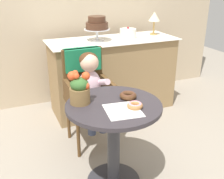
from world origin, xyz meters
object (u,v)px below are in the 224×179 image
(seated_child, at_px, (91,83))
(tiered_cake_stand, at_px, (97,25))
(wicker_chair, at_px, (86,82))
(donut_mid, at_px, (128,95))
(cafe_table, at_px, (114,129))
(table_lamp, at_px, (154,18))
(donut_front, at_px, (135,105))
(flower_vase, at_px, (80,88))
(round_layer_cake, at_px, (128,33))

(seated_child, height_order, tiered_cake_stand, tiered_cake_stand)
(wicker_chair, relative_size, donut_mid, 7.25)
(cafe_table, xyz_separation_m, table_lamp, (1.14, 1.36, 0.61))
(donut_front, bearing_deg, table_lamp, 55.13)
(cafe_table, height_order, tiered_cake_stand, tiered_cake_stand)
(flower_vase, relative_size, tiered_cake_stand, 0.82)
(donut_front, relative_size, round_layer_cake, 0.58)
(seated_child, relative_size, round_layer_cake, 3.66)
(cafe_table, distance_m, donut_mid, 0.28)
(tiered_cake_stand, bearing_deg, round_layer_cake, -1.31)
(cafe_table, bearing_deg, flower_vase, 152.78)
(flower_vase, bearing_deg, seated_child, 62.28)
(donut_front, bearing_deg, tiered_cake_stand, 80.51)
(tiered_cake_stand, bearing_deg, cafe_table, -105.09)
(wicker_chair, xyz_separation_m, donut_front, (0.10, -0.84, 0.10))
(wicker_chair, height_order, donut_front, wicker_chair)
(wicker_chair, distance_m, donut_front, 0.86)
(seated_child, bearing_deg, table_lamp, 35.01)
(seated_child, xyz_separation_m, donut_front, (0.10, -0.69, 0.06))
(round_layer_cake, bearing_deg, flower_vase, -129.42)
(wicker_chair, xyz_separation_m, donut_mid, (0.13, -0.67, 0.10))
(flower_vase, height_order, tiered_cake_stand, tiered_cake_stand)
(cafe_table, bearing_deg, round_layer_cake, 60.03)
(donut_mid, xyz_separation_m, round_layer_cake, (0.60, 1.24, 0.21))
(round_layer_cake, bearing_deg, seated_child, -135.21)
(round_layer_cake, bearing_deg, donut_mid, -115.88)
(donut_front, xyz_separation_m, table_lamp, (1.03, 1.48, 0.37))
(cafe_table, relative_size, seated_child, 0.99)
(wicker_chair, relative_size, table_lamp, 3.35)
(cafe_table, distance_m, seated_child, 0.59)
(cafe_table, distance_m, tiered_cake_stand, 1.47)
(cafe_table, xyz_separation_m, wicker_chair, (0.02, 0.72, 0.13))
(flower_vase, xyz_separation_m, table_lamp, (1.37, 1.24, 0.28))
(donut_mid, height_order, table_lamp, table_lamp)
(cafe_table, relative_size, round_layer_cake, 3.63)
(seated_child, bearing_deg, round_layer_cake, 44.79)
(donut_mid, relative_size, tiered_cake_stand, 0.44)
(cafe_table, relative_size, donut_mid, 5.47)
(donut_mid, distance_m, round_layer_cake, 1.40)
(wicker_chair, bearing_deg, donut_mid, -75.04)
(wicker_chair, xyz_separation_m, seated_child, (0.00, -0.16, 0.04))
(seated_child, distance_m, table_lamp, 1.45)
(wicker_chair, distance_m, table_lamp, 1.38)
(flower_vase, relative_size, table_lamp, 0.86)
(wicker_chair, bearing_deg, cafe_table, -86.95)
(wicker_chair, relative_size, flower_vase, 3.88)
(donut_front, distance_m, donut_mid, 0.17)
(donut_mid, relative_size, round_layer_cake, 0.66)
(tiered_cake_stand, bearing_deg, donut_front, -99.49)
(donut_front, relative_size, table_lamp, 0.40)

